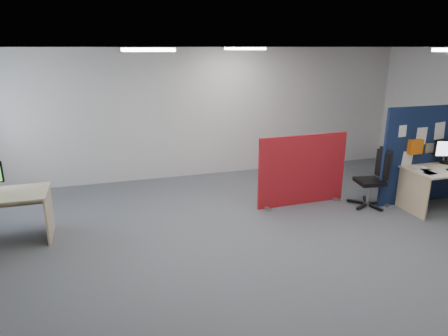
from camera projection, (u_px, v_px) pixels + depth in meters
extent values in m
plane|color=#55585D|center=(268.00, 246.00, 5.66)|extent=(9.00, 9.00, 0.00)
cube|color=white|center=(276.00, 47.00, 4.88)|extent=(9.00, 7.00, 0.02)
cube|color=silver|center=(206.00, 113.00, 8.47)|extent=(9.00, 0.02, 2.70)
cube|color=white|center=(147.00, 50.00, 4.92)|extent=(0.60, 0.60, 0.04)
cube|color=white|center=(245.00, 49.00, 7.31)|extent=(0.60, 0.60, 0.04)
cube|color=#0F1838|center=(433.00, 154.00, 7.10)|extent=(2.11, 0.06, 1.74)
cube|color=#97989C|center=(385.00, 204.00, 7.10)|extent=(0.08, 0.30, 0.04)
cube|color=white|center=(403.00, 131.00, 6.72)|extent=(0.15, 0.01, 0.20)
cube|color=white|center=(421.00, 136.00, 6.87)|extent=(0.21, 0.01, 0.30)
cube|color=white|center=(440.00, 131.00, 6.95)|extent=(0.21, 0.01, 0.30)
cube|color=white|center=(407.00, 160.00, 6.92)|extent=(0.21, 0.01, 0.30)
cube|color=white|center=(448.00, 157.00, 7.18)|extent=(0.21, 0.01, 0.30)
cube|color=white|center=(423.00, 174.00, 7.12)|extent=(0.21, 0.01, 0.30)
cube|color=white|center=(427.00, 174.00, 7.14)|extent=(0.21, 0.01, 0.30)
cube|color=gold|center=(431.00, 148.00, 7.00)|extent=(0.24, 0.01, 0.18)
cube|color=orange|center=(415.00, 147.00, 6.84)|extent=(0.25, 0.10, 0.25)
cube|color=#D3B187|center=(412.00, 193.00, 6.69)|extent=(0.03, 0.69, 0.70)
cube|color=#D3B187|center=(437.00, 172.00, 7.18)|extent=(1.52, 0.02, 0.30)
cylinder|color=black|center=(445.00, 163.00, 7.06)|extent=(0.20, 0.20, 0.02)
cube|color=black|center=(446.00, 159.00, 7.04)|extent=(0.05, 0.04, 0.10)
cube|color=black|center=(448.00, 148.00, 6.98)|extent=(0.47, 0.17, 0.30)
cube|color=maroon|center=(302.00, 170.00, 7.00)|extent=(1.68, 0.11, 1.26)
cube|color=#97989C|center=(265.00, 207.00, 6.99)|extent=(0.08, 0.30, 0.04)
cube|color=#97989C|center=(334.00, 198.00, 7.37)|extent=(0.08, 0.30, 0.04)
cube|color=#D3B187|center=(49.00, 214.00, 5.85)|extent=(0.03, 0.68, 0.70)
cube|color=black|center=(378.00, 203.00, 7.10)|extent=(0.29, 0.09, 0.04)
cube|color=black|center=(365.00, 199.00, 7.27)|extent=(0.17, 0.27, 0.04)
cube|color=black|center=(355.00, 202.00, 7.17)|extent=(0.23, 0.23, 0.04)
cube|color=black|center=(361.00, 207.00, 6.94)|extent=(0.27, 0.17, 0.04)
cube|color=black|center=(376.00, 208.00, 6.90)|extent=(0.09, 0.29, 0.04)
cylinder|color=#97989C|center=(368.00, 193.00, 7.02)|extent=(0.06, 0.06, 0.39)
cube|color=black|center=(370.00, 182.00, 6.96)|extent=(0.49, 0.49, 0.07)
cube|color=black|center=(383.00, 165.00, 6.90)|extent=(0.11, 0.40, 0.47)
cube|color=black|center=(386.00, 157.00, 6.86)|extent=(0.11, 0.36, 0.28)
cube|color=white|center=(426.00, 172.00, 6.56)|extent=(0.24, 0.32, 0.00)
cube|color=white|center=(422.00, 168.00, 6.79)|extent=(0.26, 0.33, 0.00)
cube|color=white|center=(431.00, 175.00, 6.40)|extent=(0.21, 0.30, 0.00)
cube|color=white|center=(430.00, 172.00, 6.57)|extent=(0.25, 0.33, 0.00)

